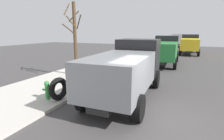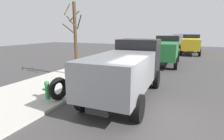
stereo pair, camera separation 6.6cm
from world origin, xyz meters
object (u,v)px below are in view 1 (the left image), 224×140
(dump_truck_green, at_px, (165,49))
(dump_truck_yellow, at_px, (190,44))
(fire_hydrant, at_px, (47,89))
(bare_tree, at_px, (75,37))
(dump_truck_blue, at_px, (179,40))
(dump_truck_gray, at_px, (128,67))
(loose_tire, at_px, (59,89))

(dump_truck_green, distance_m, dump_truck_yellow, 11.06)
(fire_hydrant, relative_size, bare_tree, 0.17)
(fire_hydrant, distance_m, dump_truck_yellow, 24.81)
(dump_truck_yellow, height_order, bare_tree, bare_tree)
(fire_hydrant, xyz_separation_m, bare_tree, (4.85, 1.65, 2.40))
(dump_truck_blue, bearing_deg, dump_truck_green, 179.50)
(bare_tree, bearing_deg, dump_truck_gray, -116.14)
(dump_truck_green, relative_size, dump_truck_blue, 0.99)
(loose_tire, relative_size, bare_tree, 0.21)
(dump_truck_yellow, bearing_deg, dump_truck_blue, 9.85)
(dump_truck_gray, height_order, dump_truck_yellow, same)
(loose_tire, relative_size, dump_truck_yellow, 0.16)
(dump_truck_green, bearing_deg, fire_hydrant, 163.25)
(dump_truck_gray, distance_m, dump_truck_yellow, 21.78)
(dump_truck_blue, distance_m, bare_tree, 32.65)
(dump_truck_yellow, bearing_deg, fire_hydrant, 164.98)
(bare_tree, bearing_deg, dump_truck_yellow, -22.92)
(dump_truck_yellow, bearing_deg, dump_truck_green, 167.12)
(fire_hydrant, relative_size, dump_truck_green, 0.13)
(loose_tire, bearing_deg, dump_truck_gray, -51.63)
(dump_truck_green, height_order, dump_truck_yellow, same)
(loose_tire, xyz_separation_m, dump_truck_yellow, (23.80, -5.84, 0.89))
(dump_truck_yellow, bearing_deg, dump_truck_gray, 172.02)
(fire_hydrant, bearing_deg, dump_truck_green, -16.75)
(loose_tire, distance_m, bare_tree, 5.70)
(dump_truck_blue, bearing_deg, bare_tree, 169.73)
(dump_truck_green, height_order, dump_truck_blue, same)
(fire_hydrant, distance_m, dump_truck_gray, 4.26)
(loose_tire, bearing_deg, dump_truck_blue, -5.56)
(dump_truck_green, xyz_separation_m, bare_tree, (-8.31, 5.61, 1.44))
(dump_truck_yellow, bearing_deg, loose_tire, 166.21)
(dump_truck_yellow, distance_m, dump_truck_blue, 13.19)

